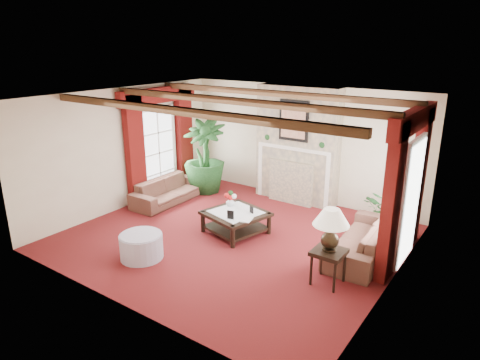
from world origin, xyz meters
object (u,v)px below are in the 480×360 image
Objects in this scene: ottoman at (141,246)px; coffee_table at (236,222)px; sofa_right at (364,233)px; sofa_left at (168,187)px; side_table at (328,267)px; potted_palm at (205,172)px.

coffee_table is at bearing 67.23° from ottoman.
sofa_right is 3.92m from ottoman.
side_table is at bearing -105.95° from sofa_left.
coffee_table is 1.95m from ottoman.
coffee_table is (-2.38, -0.55, -0.19)m from sofa_right.
sofa_left is 2.79m from ottoman.
ottoman is (-0.75, -1.80, 0.00)m from coffee_table.
sofa_right is at bearing -13.00° from potted_palm.
sofa_left is 4.75m from side_table.
sofa_right is 2.45m from coffee_table.
sofa_right is at bearing -90.67° from sofa_left.
potted_palm is at bearing -106.18° from sofa_right.
sofa_right reaches higher than sofa_left.
side_table is (4.35, -2.28, -0.23)m from potted_palm.
sofa_left is at bearing -102.68° from potted_palm.
sofa_left is 2.38m from coffee_table.
coffee_table is (2.08, -1.59, -0.30)m from potted_palm.
ottoman is (-3.14, -2.35, -0.19)m from sofa_right.
sofa_left is 0.94× the size of potted_palm.
side_table is 3.22m from ottoman.
sofa_right is at bearing 36.83° from ottoman.
sofa_left is 2.56× the size of ottoman.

